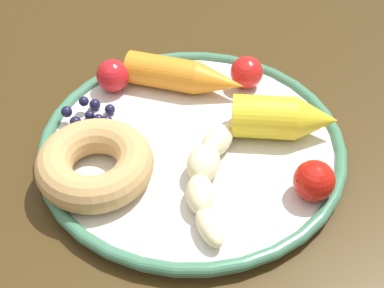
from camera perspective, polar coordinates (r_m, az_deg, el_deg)
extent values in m
cube|color=#3E2B12|center=(0.56, -2.81, -4.21)|extent=(1.07, 0.88, 0.03)
cube|color=#372412|center=(1.25, -6.37, 5.52)|extent=(0.05, 0.05, 0.70)
cylinder|color=silver|center=(0.56, 0.00, -0.44)|extent=(0.29, 0.29, 0.01)
torus|color=#3F7859|center=(0.56, 0.00, 0.00)|extent=(0.30, 0.30, 0.01)
ellipsoid|color=beige|center=(0.57, 4.77, 1.96)|extent=(0.05, 0.03, 0.02)
ellipsoid|color=beige|center=(0.54, 2.55, 0.31)|extent=(0.04, 0.03, 0.02)
ellipsoid|color=beige|center=(0.52, 1.15, -1.93)|extent=(0.05, 0.04, 0.03)
ellipsoid|color=beige|center=(0.50, 0.83, -5.02)|extent=(0.05, 0.04, 0.02)
ellipsoid|color=beige|center=(0.48, 1.77, -8.31)|extent=(0.04, 0.04, 0.02)
cylinder|color=orange|center=(0.62, -2.99, 7.16)|extent=(0.05, 0.08, 0.04)
cone|color=orange|center=(0.60, 2.83, 6.17)|extent=(0.05, 0.06, 0.04)
cylinder|color=yellow|center=(0.56, 7.16, 2.69)|extent=(0.06, 0.07, 0.04)
cone|color=yellow|center=(0.56, 12.34, 2.39)|extent=(0.06, 0.05, 0.04)
torus|color=tan|center=(0.52, -9.68, -1.99)|extent=(0.14, 0.14, 0.03)
sphere|color=#191638|center=(0.58, -8.47, 2.32)|extent=(0.01, 0.01, 0.01)
sphere|color=#191638|center=(0.59, -8.19, 3.44)|extent=(0.01, 0.01, 0.01)
sphere|color=#191638|center=(0.58, -10.15, 1.95)|extent=(0.01, 0.01, 0.01)
sphere|color=#191638|center=(0.58, -11.54, 2.16)|extent=(0.01, 0.01, 0.01)
sphere|color=#191638|center=(0.60, -9.66, 3.90)|extent=(0.01, 0.01, 0.01)
sphere|color=#191638|center=(0.57, -8.91, 0.91)|extent=(0.01, 0.01, 0.01)
sphere|color=#191638|center=(0.58, -9.30, 2.43)|extent=(0.01, 0.01, 0.01)
sphere|color=#191638|center=(0.57, -10.53, 1.28)|extent=(0.01, 0.01, 0.01)
sphere|color=#191638|center=(0.57, -9.01, 1.77)|extent=(0.01, 0.01, 0.01)
sphere|color=#191638|center=(0.59, -10.17, 2.83)|extent=(0.01, 0.01, 0.01)
sphere|color=#191638|center=(0.58, -12.39, 3.16)|extent=(0.01, 0.01, 0.01)
sphere|color=#191638|center=(0.59, -10.74, 4.20)|extent=(0.01, 0.01, 0.01)
sphere|color=red|center=(0.62, 5.47, 7.14)|extent=(0.04, 0.04, 0.04)
sphere|color=red|center=(0.62, -7.91, 6.77)|extent=(0.04, 0.04, 0.04)
sphere|color=red|center=(0.51, 12.09, -3.61)|extent=(0.04, 0.04, 0.04)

